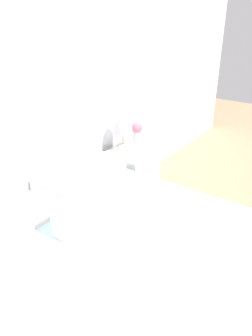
{
  "coord_description": "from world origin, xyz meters",
  "views": [
    {
      "loc": [
        -1.27,
        -1.94,
        1.86
      ],
      "look_at": [
        0.58,
        -0.59,
        0.74
      ],
      "focal_mm": 35.0,
      "sensor_mm": 36.0,
      "label": 1
    }
  ],
  "objects_px": {
    "nightstand": "(131,178)",
    "bed": "(123,276)",
    "table_lamp": "(123,129)",
    "flower_vase": "(137,132)",
    "teacup": "(133,153)"
  },
  "relations": [
    {
      "from": "nightstand",
      "to": "flower_vase",
      "type": "relative_size",
      "value": 2.37
    },
    {
      "from": "bed",
      "to": "flower_vase",
      "type": "bearing_deg",
      "value": 31.1
    },
    {
      "from": "bed",
      "to": "table_lamp",
      "type": "distance_m",
      "value": 1.52
    },
    {
      "from": "table_lamp",
      "to": "flower_vase",
      "type": "relative_size",
      "value": 1.26
    },
    {
      "from": "teacup",
      "to": "table_lamp",
      "type": "bearing_deg",
      "value": 68.31
    },
    {
      "from": "nightstand",
      "to": "flower_vase",
      "type": "xyz_separation_m",
      "value": [
        0.15,
        0.04,
        0.45
      ]
    },
    {
      "from": "nightstand",
      "to": "teacup",
      "type": "distance_m",
      "value": 0.34
    },
    {
      "from": "bed",
      "to": "nightstand",
      "type": "bearing_deg",
      "value": 32.92
    },
    {
      "from": "nightstand",
      "to": "table_lamp",
      "type": "distance_m",
      "value": 0.52
    },
    {
      "from": "nightstand",
      "to": "table_lamp",
      "type": "xyz_separation_m",
      "value": [
        -0.01,
        0.09,
        0.51
      ]
    },
    {
      "from": "flower_vase",
      "to": "teacup",
      "type": "xyz_separation_m",
      "value": [
        -0.23,
        -0.12,
        -0.13
      ]
    },
    {
      "from": "nightstand",
      "to": "bed",
      "type": "bearing_deg",
      "value": -147.08
    },
    {
      "from": "bed",
      "to": "table_lamp",
      "type": "height_order",
      "value": "bed"
    },
    {
      "from": "table_lamp",
      "to": "flower_vase",
      "type": "height_order",
      "value": "table_lamp"
    },
    {
      "from": "bed",
      "to": "teacup",
      "type": "xyz_separation_m",
      "value": [
        1.09,
        0.68,
        0.31
      ]
    }
  ]
}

